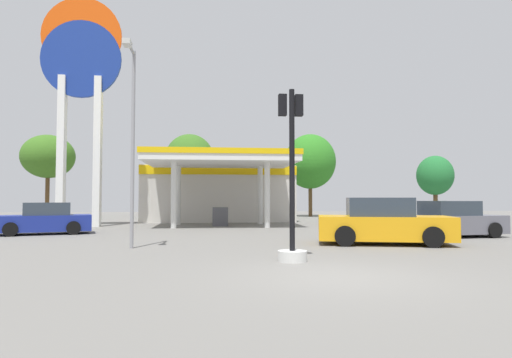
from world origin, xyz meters
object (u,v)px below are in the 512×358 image
(tree_0, at_px, (48,157))
(corner_streetlamp, at_px, (132,127))
(car_0, at_px, (383,223))
(car_1, at_px, (452,221))
(tree_1, at_px, (190,159))
(tree_3, at_px, (435,176))
(tree_2, at_px, (310,162))
(car_2, at_px, (45,220))
(traffic_signal_0, at_px, (292,199))
(station_pole_sign, at_px, (81,78))

(tree_0, distance_m, corner_streetlamp, 26.04)
(car_0, distance_m, car_1, 4.74)
(tree_1, relative_size, tree_3, 1.29)
(car_1, relative_size, tree_2, 0.60)
(car_1, bearing_deg, car_0, -148.43)
(car_0, height_order, tree_0, tree_0)
(car_1, relative_size, tree_0, 0.64)
(tree_3, bearing_deg, tree_1, -179.92)
(car_2, bearing_deg, tree_2, 46.91)
(car_0, xyz_separation_m, corner_streetlamp, (-8.71, -0.60, 3.21))
(car_2, relative_size, tree_3, 0.81)
(tree_1, distance_m, tree_2, 10.94)
(car_2, bearing_deg, tree_1, 69.12)
(car_0, height_order, car_1, car_0)
(tree_1, xyz_separation_m, tree_3, (21.27, 0.03, -1.25))
(car_1, height_order, tree_0, tree_0)
(car_2, bearing_deg, car_1, -10.60)
(car_1, relative_size, corner_streetlamp, 0.68)
(car_1, height_order, car_2, car_1)
(tree_3, bearing_deg, car_0, -122.48)
(tree_3, bearing_deg, car_2, -150.53)
(car_2, bearing_deg, corner_streetlamp, -52.24)
(traffic_signal_0, bearing_deg, tree_3, 54.98)
(car_0, xyz_separation_m, car_1, (4.04, 2.48, -0.06))
(station_pole_sign, relative_size, car_0, 2.71)
(tree_3, bearing_deg, car_1, -116.77)
(tree_3, bearing_deg, station_pole_sign, -159.60)
(traffic_signal_0, distance_m, corner_streetlamp, 6.15)
(tree_1, relative_size, tree_2, 0.93)
(tree_2, distance_m, corner_streetlamp, 26.70)
(car_1, bearing_deg, tree_3, 63.23)
(car_2, height_order, traffic_signal_0, traffic_signal_0)
(traffic_signal_0, bearing_deg, tree_0, 120.24)
(tree_3, bearing_deg, corner_streetlamp, -135.57)
(tree_3, height_order, corner_streetlamp, corner_streetlamp)
(tree_2, bearing_deg, car_2, -133.09)
(car_0, bearing_deg, tree_1, 110.38)
(station_pole_sign, bearing_deg, car_1, -25.74)
(car_1, xyz_separation_m, car_2, (-17.70, 3.31, -0.04))
(car_2, xyz_separation_m, tree_3, (27.10, 15.32, 2.97))
(car_2, xyz_separation_m, tree_0, (-6.01, 17.19, 4.47))
(car_0, bearing_deg, traffic_signal_0, -136.54)
(car_2, bearing_deg, traffic_signal_0, -45.00)
(corner_streetlamp, bearing_deg, tree_1, 87.68)
(tree_2, bearing_deg, corner_streetlamp, -115.67)
(car_2, bearing_deg, station_pole_sign, 90.18)
(station_pole_sign, relative_size, tree_0, 1.93)
(station_pole_sign, distance_m, car_2, 9.58)
(tree_3, bearing_deg, tree_0, 176.76)
(station_pole_sign, xyz_separation_m, traffic_signal_0, (9.64, -14.85, -7.08))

